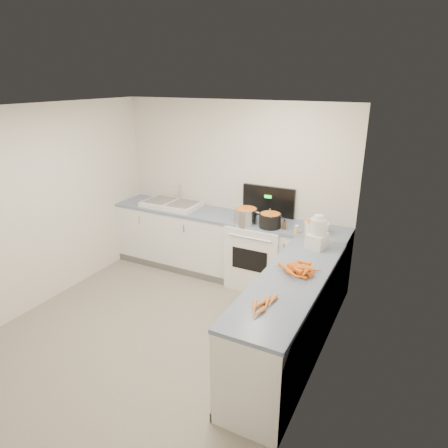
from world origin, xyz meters
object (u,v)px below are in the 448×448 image
at_px(steel_pot, 246,217).
at_px(mixing_bowl, 316,228).
at_px(stove, 259,253).
at_px(black_pot, 270,221).
at_px(sink, 172,204).
at_px(food_processor, 317,234).
at_px(extract_bottle, 284,225).
at_px(spice_jar, 297,230).

xyz_separation_m(steel_pot, mixing_bowl, (0.93, 0.08, -0.02)).
height_order(stove, black_pot, stove).
height_order(sink, food_processor, food_processor).
bearing_deg(black_pot, sink, 174.26).
bearing_deg(food_processor, steel_pot, 160.79).
relative_size(stove, mixing_bowl, 4.56).
relative_size(sink, extract_bottle, 7.51).
relative_size(sink, food_processor, 2.20).
distance_m(spice_jar, food_processor, 0.48).
height_order(black_pot, food_processor, food_processor).
bearing_deg(mixing_bowl, spice_jar, -147.99).
bearing_deg(stove, steel_pot, -131.86).
bearing_deg(food_processor, spice_jar, 136.50).
bearing_deg(sink, stove, -0.62).
relative_size(mixing_bowl, extract_bottle, 2.61).
relative_size(steel_pot, mixing_bowl, 1.04).
bearing_deg(mixing_bowl, extract_bottle, -170.12).
bearing_deg(spice_jar, food_processor, -43.50).
height_order(steel_pot, mixing_bowl, steel_pot).
relative_size(stove, sink, 1.58).
bearing_deg(stove, spice_jar, -19.81).
relative_size(black_pot, extract_bottle, 2.50).
xyz_separation_m(mixing_bowl, spice_jar, (-0.21, -0.13, -0.02)).
bearing_deg(food_processor, sink, 167.06).
height_order(black_pot, spice_jar, black_pot).
distance_m(stove, steel_pot, 0.60).
xyz_separation_m(steel_pot, extract_bottle, (0.54, 0.02, -0.04)).
bearing_deg(extract_bottle, mixing_bowl, 9.88).
bearing_deg(black_pot, spice_jar, -8.71).
bearing_deg(stove, mixing_bowl, -5.43).
bearing_deg(extract_bottle, spice_jar, -19.09).
relative_size(sink, spice_jar, 9.43).
height_order(steel_pot, food_processor, food_processor).
xyz_separation_m(stove, spice_jar, (0.58, -0.21, 0.51)).
bearing_deg(spice_jar, black_pot, 171.29).
bearing_deg(steel_pot, mixing_bowl, 5.16).
relative_size(steel_pot, extract_bottle, 2.70).
xyz_separation_m(black_pot, mixing_bowl, (0.59, 0.07, -0.01)).
xyz_separation_m(spice_jar, food_processor, (0.34, -0.32, 0.12)).
bearing_deg(spice_jar, sink, 173.71).
bearing_deg(steel_pot, extract_bottle, 1.62).
xyz_separation_m(stove, black_pot, (0.20, -0.15, 0.55)).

